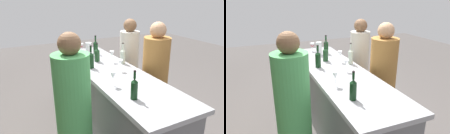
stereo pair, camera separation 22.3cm
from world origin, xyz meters
TOP-DOWN VIEW (x-y plane):
  - ground_plane at (0.00, 0.00)m, footprint 12.00×12.00m
  - bar_counter at (0.00, 0.00)m, footprint 2.55×0.71m
  - wine_bottle_leftmost_dark_green at (-0.79, 0.17)m, footprint 0.07×0.07m
  - wine_bottle_second_left_clear_pale at (0.20, -0.27)m, footprint 0.07×0.07m
  - wine_bottle_center_dark_green at (0.22, 0.20)m, footprint 0.08×0.08m
  - wine_bottle_second_right_olive_green at (0.46, 0.01)m, footprint 0.08×0.08m
  - wine_bottle_rightmost_dark_green at (0.85, -0.13)m, footprint 0.08×0.08m
  - wine_glass_near_left at (0.33, -0.17)m, footprint 0.07×0.07m
  - wine_glass_near_center at (-0.06, -0.09)m, footprint 0.07×0.07m
  - wine_glass_near_right at (1.07, 0.04)m, footprint 0.08×0.08m
  - wine_glass_far_left at (-0.43, 0.21)m, footprint 0.07×0.07m
  - water_pitcher at (0.81, 0.01)m, footprint 0.10×0.10m
  - person_left_guest at (-0.11, -0.62)m, footprint 0.47×0.47m
  - person_center_guest at (0.61, -0.64)m, footprint 0.36×0.36m
  - person_right_guest at (-0.55, 0.70)m, footprint 0.41×0.41m

SIDE VIEW (x-z plane):
  - ground_plane at x=0.00m, z-range 0.00..0.00m
  - bar_counter at x=0.00m, z-range 0.00..0.91m
  - person_center_guest at x=0.61m, z-range -0.05..1.43m
  - person_left_guest at x=-0.11m, z-range -0.06..1.45m
  - person_right_guest at x=-0.55m, z-range -0.06..1.50m
  - wine_glass_near_right at x=1.07m, z-range 0.94..1.08m
  - wine_bottle_second_right_olive_green at x=0.46m, z-range 0.87..1.15m
  - water_pitcher at x=0.81m, z-range 0.90..1.12m
  - wine_bottle_leftmost_dark_green at x=-0.79m, z-range 0.87..1.16m
  - wine_glass_near_center at x=-0.06m, z-range 0.94..1.10m
  - wine_glass_far_left at x=-0.43m, z-range 0.94..1.10m
  - wine_bottle_second_left_clear_pale at x=0.20m, z-range 0.87..1.17m
  - wine_bottle_rightmost_dark_green at x=0.85m, z-range 0.87..1.18m
  - wine_bottle_center_dark_green at x=0.22m, z-range 0.87..1.18m
  - wine_glass_near_left at x=0.33m, z-range 0.94..1.11m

